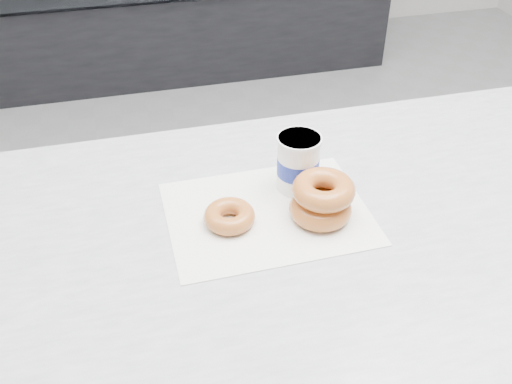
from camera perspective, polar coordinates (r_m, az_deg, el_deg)
ground at (r=2.01m, az=1.66°, el=-11.88°), size 5.00×5.00×0.00m
counter at (r=1.31m, az=9.50°, el=-17.99°), size 3.06×0.76×0.90m
wax_paper at (r=0.97m, az=1.17°, el=-2.14°), size 0.34×0.26×0.00m
donut_single at (r=0.94m, az=-2.67°, el=-2.42°), size 0.11×0.11×0.03m
donut_stack at (r=0.95m, az=6.61°, el=-0.71°), size 0.14×0.14×0.07m
coffee_cup at (r=1.01m, az=4.24°, el=2.94°), size 0.09×0.09×0.11m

